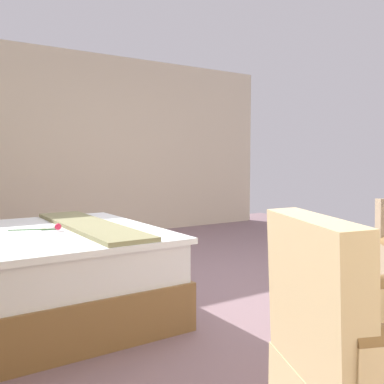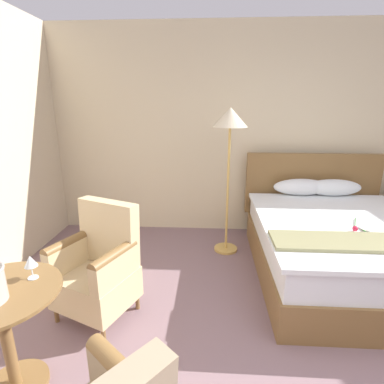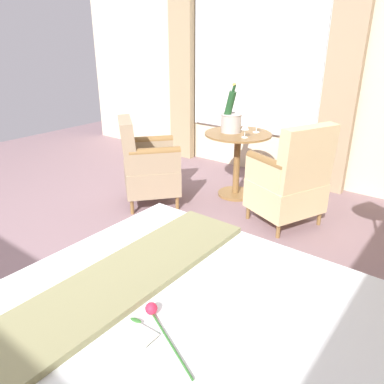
{
  "view_description": "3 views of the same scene",
  "coord_description": "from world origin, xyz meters",
  "views": [
    {
      "loc": [
        -2.92,
        2.34,
        1.15
      ],
      "look_at": [
        -0.71,
        0.89,
        0.95
      ],
      "focal_mm": 40.0,
      "sensor_mm": 36.0,
      "label": 1
    },
    {
      "loc": [
        -1.12,
        -1.08,
        1.73
      ],
      "look_at": [
        -1.26,
        1.3,
        1.03
      ],
      "focal_mm": 28.0,
      "sensor_mm": 36.0,
      "label": 2
    },
    {
      "loc": [
        1.0,
        2.3,
        1.63
      ],
      "look_at": [
        -0.72,
        0.96,
        0.72
      ],
      "focal_mm": 35.0,
      "sensor_mm": 36.0,
      "label": 3
    }
  ],
  "objects": [
    {
      "name": "wine_glass_near_edge",
      "position": [
        -2.45,
        0.46,
        0.79
      ],
      "size": [
        0.07,
        0.07,
        0.13
      ],
      "color": "white",
      "rests_on": "side_table_round"
    },
    {
      "name": "side_table_round",
      "position": [
        -2.32,
        0.33,
        0.45
      ],
      "size": [
        0.7,
        0.7,
        0.7
      ],
      "color": "brown",
      "rests_on": "ground"
    },
    {
      "name": "champagne_bucket",
      "position": [
        -2.31,
        0.24,
        0.83
      ],
      "size": [
        0.22,
        0.22,
        0.5
      ],
      "color": "#B2A8A3",
      "rests_on": "side_table_round"
    },
    {
      "name": "wall_window_side",
      "position": [
        -3.24,
        0.0,
        1.35
      ],
      "size": [
        0.27,
        5.98,
        2.71
      ],
      "color": "beige",
      "rests_on": "ground"
    },
    {
      "name": "armchair_by_window",
      "position": [
        -2.02,
        1.07,
        0.42
      ],
      "size": [
        0.73,
        0.71,
        0.96
      ],
      "color": "brown",
      "rests_on": "ground"
    },
    {
      "name": "wine_glass_near_bucket",
      "position": [
        -2.19,
        0.48,
        0.81
      ],
      "size": [
        0.08,
        0.08,
        0.15
      ],
      "color": "white",
      "rests_on": "side_table_round"
    },
    {
      "name": "armchair_facing_bed",
      "position": [
        -1.57,
        -0.29,
        0.42
      ],
      "size": [
        0.77,
        0.77,
        0.9
      ],
      "color": "brown",
      "rests_on": "ground"
    },
    {
      "name": "ground_plane",
      "position": [
        0.0,
        0.0,
        0.0
      ],
      "size": [
        7.89,
        7.89,
        0.0
      ],
      "primitive_type": "plane",
      "color": "gray"
    }
  ]
}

